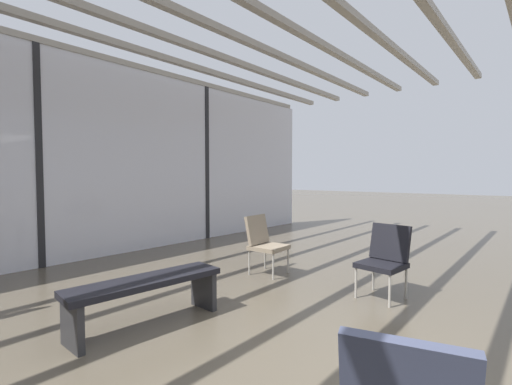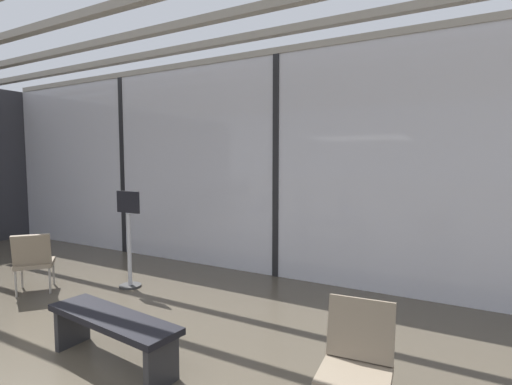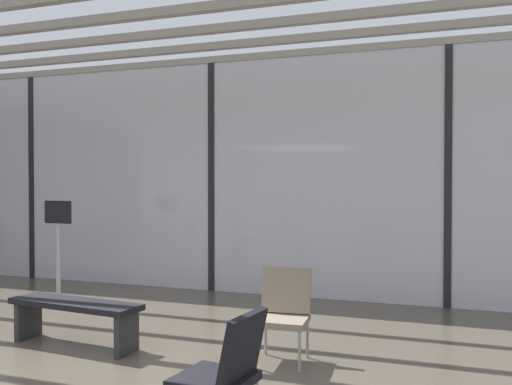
% 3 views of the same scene
% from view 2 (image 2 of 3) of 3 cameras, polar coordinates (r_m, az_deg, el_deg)
% --- Properties ---
extents(glass_curtain_wall, '(14.00, 0.08, 3.55)m').
position_cam_2_polar(glass_curtain_wall, '(6.23, 3.11, 3.69)').
color(glass_curtain_wall, silver).
rests_on(glass_curtain_wall, ground).
extents(window_mullion_0, '(0.10, 0.12, 3.55)m').
position_cam_2_polar(window_mullion_0, '(8.38, -18.93, 3.71)').
color(window_mullion_0, black).
rests_on(window_mullion_0, ground).
extents(window_mullion_1, '(0.10, 0.12, 3.55)m').
position_cam_2_polar(window_mullion_1, '(6.23, 3.11, 3.69)').
color(window_mullion_1, black).
rests_on(window_mullion_1, ground).
extents(parked_airplane, '(11.62, 3.86, 3.86)m').
position_cam_2_polar(parked_airplane, '(11.08, 11.75, 4.86)').
color(parked_airplane, silver).
rests_on(parked_airplane, ground).
extents(lounge_chair_1, '(0.71, 0.70, 0.87)m').
position_cam_2_polar(lounge_chair_1, '(6.42, -30.02, -8.46)').
color(lounge_chair_1, '#7F705B').
rests_on(lounge_chair_1, ground).
extents(lounge_chair_3, '(0.53, 0.57, 0.87)m').
position_cam_2_polar(lounge_chair_3, '(3.07, 14.73, -22.45)').
color(lounge_chair_3, '#7F705B').
rests_on(lounge_chair_3, ground).
extents(waiting_bench, '(1.53, 0.54, 0.47)m').
position_cam_2_polar(waiting_bench, '(3.99, -20.51, -18.07)').
color(waiting_bench, black).
rests_on(waiting_bench, ground).
extents(info_sign, '(0.44, 0.32, 1.44)m').
position_cam_2_polar(info_sign, '(6.08, -18.24, -7.00)').
color(info_sign, '#333333').
rests_on(info_sign, ground).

